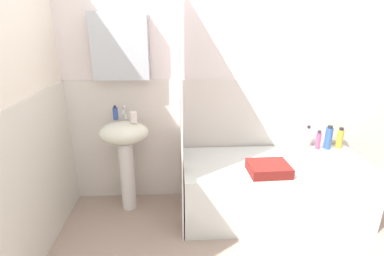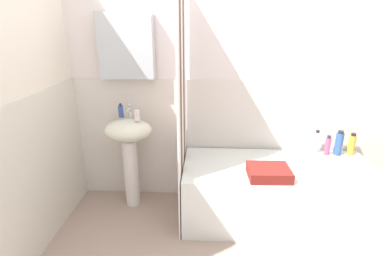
{
  "view_description": "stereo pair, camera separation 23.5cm",
  "coord_description": "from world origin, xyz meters",
  "px_view_note": "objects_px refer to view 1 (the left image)",
  "views": [
    {
      "loc": [
        -0.51,
        -1.41,
        1.67
      ],
      "look_at": [
        -0.39,
        0.81,
        0.88
      ],
      "focal_mm": 27.1,
      "sensor_mm": 36.0,
      "label": 1
    },
    {
      "loc": [
        -0.27,
        -1.41,
        1.67
      ],
      "look_at": [
        -0.39,
        0.81,
        0.88
      ],
      "focal_mm": 27.1,
      "sensor_mm": 36.0,
      "label": 2
    }
  ],
  "objects_px": {
    "soap_dispenser": "(115,113)",
    "shampoo_bottle": "(328,138)",
    "sink": "(125,146)",
    "towel_folded": "(269,169)",
    "bathtub": "(273,187)",
    "lotion_bottle": "(340,138)",
    "toothbrush_cup": "(134,117)",
    "conditioner_bottle": "(307,138)",
    "body_wash_bottle": "(318,140)"
  },
  "relations": [
    {
      "from": "soap_dispenser",
      "to": "shampoo_bottle",
      "type": "relative_size",
      "value": 0.56
    },
    {
      "from": "sink",
      "to": "towel_folded",
      "type": "relative_size",
      "value": 2.68
    },
    {
      "from": "bathtub",
      "to": "shampoo_bottle",
      "type": "bearing_deg",
      "value": 23.3
    },
    {
      "from": "sink",
      "to": "towel_folded",
      "type": "height_order",
      "value": "sink"
    },
    {
      "from": "sink",
      "to": "lotion_bottle",
      "type": "height_order",
      "value": "sink"
    },
    {
      "from": "sink",
      "to": "shampoo_bottle",
      "type": "bearing_deg",
      "value": 2.88
    },
    {
      "from": "toothbrush_cup",
      "to": "bathtub",
      "type": "bearing_deg",
      "value": -6.58
    },
    {
      "from": "shampoo_bottle",
      "to": "sink",
      "type": "bearing_deg",
      "value": -177.12
    },
    {
      "from": "lotion_bottle",
      "to": "shampoo_bottle",
      "type": "distance_m",
      "value": 0.13
    },
    {
      "from": "soap_dispenser",
      "to": "conditioner_bottle",
      "type": "xyz_separation_m",
      "value": [
        1.81,
        0.04,
        -0.29
      ]
    },
    {
      "from": "sink",
      "to": "conditioner_bottle",
      "type": "bearing_deg",
      "value": 3.93
    },
    {
      "from": "bathtub",
      "to": "conditioner_bottle",
      "type": "relative_size",
      "value": 7.09
    },
    {
      "from": "sink",
      "to": "soap_dispenser",
      "type": "bearing_deg",
      "value": 133.9
    },
    {
      "from": "soap_dispenser",
      "to": "toothbrush_cup",
      "type": "bearing_deg",
      "value": -28.54
    },
    {
      "from": "sink",
      "to": "conditioner_bottle",
      "type": "distance_m",
      "value": 1.74
    },
    {
      "from": "soap_dispenser",
      "to": "conditioner_bottle",
      "type": "distance_m",
      "value": 1.84
    },
    {
      "from": "soap_dispenser",
      "to": "lotion_bottle",
      "type": "distance_m",
      "value": 2.16
    },
    {
      "from": "lotion_bottle",
      "to": "conditioner_bottle",
      "type": "height_order",
      "value": "conditioner_bottle"
    },
    {
      "from": "soap_dispenser",
      "to": "body_wash_bottle",
      "type": "bearing_deg",
      "value": 0.47
    },
    {
      "from": "shampoo_bottle",
      "to": "conditioner_bottle",
      "type": "bearing_deg",
      "value": 173.56
    },
    {
      "from": "shampoo_bottle",
      "to": "towel_folded",
      "type": "relative_size",
      "value": 0.73
    },
    {
      "from": "toothbrush_cup",
      "to": "soap_dispenser",
      "type": "bearing_deg",
      "value": 151.46
    },
    {
      "from": "bathtub",
      "to": "body_wash_bottle",
      "type": "distance_m",
      "value": 0.66
    },
    {
      "from": "bathtub",
      "to": "towel_folded",
      "type": "height_order",
      "value": "towel_folded"
    },
    {
      "from": "bathtub",
      "to": "soap_dispenser",
      "type": "bearing_deg",
      "value": 170.48
    },
    {
      "from": "shampoo_bottle",
      "to": "towel_folded",
      "type": "distance_m",
      "value": 0.86
    },
    {
      "from": "soap_dispenser",
      "to": "toothbrush_cup",
      "type": "height_order",
      "value": "soap_dispenser"
    },
    {
      "from": "sink",
      "to": "toothbrush_cup",
      "type": "xyz_separation_m",
      "value": [
        0.1,
        -0.01,
        0.28
      ]
    },
    {
      "from": "lotion_bottle",
      "to": "sink",
      "type": "bearing_deg",
      "value": -176.9
    },
    {
      "from": "sink",
      "to": "soap_dispenser",
      "type": "height_order",
      "value": "soap_dispenser"
    },
    {
      "from": "soap_dispenser",
      "to": "bathtub",
      "type": "height_order",
      "value": "soap_dispenser"
    },
    {
      "from": "conditioner_bottle",
      "to": "towel_folded",
      "type": "bearing_deg",
      "value": -137.13
    },
    {
      "from": "soap_dispenser",
      "to": "lotion_bottle",
      "type": "relative_size",
      "value": 0.63
    },
    {
      "from": "sink",
      "to": "conditioner_bottle",
      "type": "relative_size",
      "value": 3.77
    },
    {
      "from": "toothbrush_cup",
      "to": "towel_folded",
      "type": "distance_m",
      "value": 1.22
    },
    {
      "from": "shampoo_bottle",
      "to": "body_wash_bottle",
      "type": "bearing_deg",
      "value": -178.97
    },
    {
      "from": "toothbrush_cup",
      "to": "bathtub",
      "type": "xyz_separation_m",
      "value": [
        1.24,
        -0.14,
        -0.65
      ]
    },
    {
      "from": "lotion_bottle",
      "to": "towel_folded",
      "type": "xyz_separation_m",
      "value": [
        -0.85,
        -0.48,
        -0.06
      ]
    },
    {
      "from": "toothbrush_cup",
      "to": "lotion_bottle",
      "type": "distance_m",
      "value": 1.99
    },
    {
      "from": "toothbrush_cup",
      "to": "towel_folded",
      "type": "height_order",
      "value": "toothbrush_cup"
    },
    {
      "from": "toothbrush_cup",
      "to": "body_wash_bottle",
      "type": "bearing_deg",
      "value": 3.62
    },
    {
      "from": "conditioner_bottle",
      "to": "soap_dispenser",
      "type": "bearing_deg",
      "value": -178.74
    },
    {
      "from": "toothbrush_cup",
      "to": "bathtub",
      "type": "relative_size",
      "value": 0.06
    },
    {
      "from": "body_wash_bottle",
      "to": "towel_folded",
      "type": "distance_m",
      "value": 0.78
    },
    {
      "from": "soap_dispenser",
      "to": "towel_folded",
      "type": "distance_m",
      "value": 1.41
    },
    {
      "from": "soap_dispenser",
      "to": "towel_folded",
      "type": "bearing_deg",
      "value": -19.17
    },
    {
      "from": "soap_dispenser",
      "to": "bathtub",
      "type": "distance_m",
      "value": 1.58
    },
    {
      "from": "soap_dispenser",
      "to": "body_wash_bottle",
      "type": "distance_m",
      "value": 1.94
    },
    {
      "from": "sink",
      "to": "towel_folded",
      "type": "bearing_deg",
      "value": -16.9
    },
    {
      "from": "sink",
      "to": "toothbrush_cup",
      "type": "distance_m",
      "value": 0.3
    }
  ]
}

